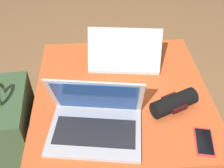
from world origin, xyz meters
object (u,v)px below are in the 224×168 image
at_px(laptop_far, 124,56).
at_px(backpack, 15,134).
at_px(cell_phone, 204,142).
at_px(wrist_brace, 174,103).
at_px(laptop_near, 95,120).

height_order(laptop_far, backpack, laptop_far).
bearing_deg(backpack, laptop_far, 110.72).
bearing_deg(cell_phone, wrist_brace, 124.72).
bearing_deg(laptop_near, cell_phone, -5.22).
distance_m(laptop_far, cell_phone, 0.59).
bearing_deg(wrist_brace, cell_phone, -66.56).
bearing_deg(laptop_near, laptop_far, 77.41).
bearing_deg(wrist_brace, backpack, 174.84).
xyz_separation_m(laptop_near, wrist_brace, (0.35, 0.08, -0.02)).
height_order(cell_phone, backpack, backpack).
relative_size(laptop_far, cell_phone, 2.77).
xyz_separation_m(laptop_far, wrist_brace, (0.19, -0.34, -0.01)).
xyz_separation_m(laptop_near, cell_phone, (0.43, -0.10, -0.05)).
height_order(laptop_near, cell_phone, laptop_near).
distance_m(laptop_near, laptop_far, 0.45).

